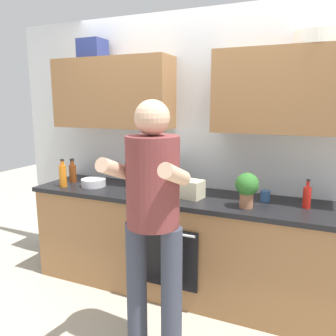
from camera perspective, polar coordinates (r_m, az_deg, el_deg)
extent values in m
plane|color=#B2A893|center=(3.29, 2.60, -19.91)|extent=(12.00, 12.00, 0.00)
cube|color=silver|center=(3.19, 5.11, 3.08)|extent=(4.00, 0.06, 2.50)
cube|color=olive|center=(3.33, -9.38, 12.38)|extent=(1.19, 0.32, 0.65)
cube|color=olive|center=(2.81, 20.13, 12.12)|extent=(1.19, 0.32, 0.65)
cylinder|color=silver|center=(2.84, 24.03, 19.45)|extent=(0.34, 0.34, 0.10)
cube|color=navy|center=(3.49, -12.67, 19.06)|extent=(0.24, 0.20, 0.18)
cube|color=olive|center=(3.09, 2.67, -13.05)|extent=(2.80, 0.60, 0.86)
cube|color=black|center=(2.93, 2.75, -5.00)|extent=(2.84, 0.64, 0.04)
cube|color=black|center=(2.83, -0.50, -14.93)|extent=(0.56, 0.02, 0.50)
cylinder|color=silver|center=(2.72, -0.71, -10.76)|extent=(0.52, 0.02, 0.02)
cylinder|color=#383D4C|center=(2.46, -5.33, -19.17)|extent=(0.14, 0.14, 0.91)
cylinder|color=#383D4C|center=(2.36, 0.60, -20.52)|extent=(0.14, 0.14, 0.91)
cylinder|color=brown|center=(2.12, -2.60, -2.32)|extent=(0.34, 0.34, 0.58)
sphere|color=#D8AD8C|center=(2.06, -2.70, 8.52)|extent=(0.22, 0.22, 0.22)
cylinder|color=#D8AD8C|center=(2.10, -8.99, -0.18)|extent=(0.09, 0.31, 0.19)
cylinder|color=#D8AD8C|center=(1.91, 1.18, -1.12)|extent=(0.09, 0.31, 0.19)
cylinder|color=red|center=(2.77, 22.47, -4.66)|extent=(0.06, 0.06, 0.16)
cylinder|color=red|center=(2.74, 22.63, -2.52)|extent=(0.02, 0.02, 0.05)
cylinder|color=black|center=(2.74, 22.68, -1.89)|extent=(0.03, 0.03, 0.01)
cylinder|color=#471419|center=(3.01, -5.46, -2.61)|extent=(0.06, 0.06, 0.16)
cylinder|color=#471419|center=(2.99, -5.50, -0.54)|extent=(0.02, 0.02, 0.06)
cylinder|color=black|center=(2.98, -5.51, 0.11)|extent=(0.03, 0.03, 0.01)
cylinder|color=#198C33|center=(2.88, -5.07, -2.36)|extent=(0.07, 0.07, 0.25)
cylinder|color=#198C33|center=(2.85, -5.12, 0.48)|extent=(0.04, 0.04, 0.04)
cylinder|color=black|center=(2.85, -5.13, 1.09)|extent=(0.04, 0.04, 0.02)
cylinder|color=brown|center=(3.51, -15.84, -0.94)|extent=(0.07, 0.07, 0.17)
cylinder|color=brown|center=(3.49, -15.94, 0.83)|extent=(0.04, 0.04, 0.05)
cylinder|color=black|center=(3.48, -15.96, 1.37)|extent=(0.04, 0.04, 0.02)
cylinder|color=orange|center=(3.34, -17.38, -1.30)|extent=(0.07, 0.07, 0.21)
cylinder|color=orange|center=(3.32, -17.50, 0.82)|extent=(0.03, 0.03, 0.04)
cylinder|color=black|center=(3.31, -17.53, 1.31)|extent=(0.04, 0.04, 0.02)
cylinder|color=#BF4C47|center=(3.17, -5.74, -2.41)|extent=(0.08, 0.08, 0.11)
cylinder|color=#33598C|center=(2.85, 16.16, -4.59)|extent=(0.08, 0.08, 0.09)
cylinder|color=silver|center=(3.30, -12.51, -2.42)|extent=(0.23, 0.23, 0.07)
cylinder|color=#9E6647|center=(2.64, 13.13, -5.38)|extent=(0.10, 0.10, 0.11)
sphere|color=#2D6B28|center=(2.61, 13.25, -2.71)|extent=(0.18, 0.18, 0.18)
cube|color=beige|center=(2.82, 4.13, -3.62)|extent=(0.20, 0.19, 0.15)
cube|color=silver|center=(3.10, -1.21, -1.47)|extent=(0.29, 0.24, 0.24)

